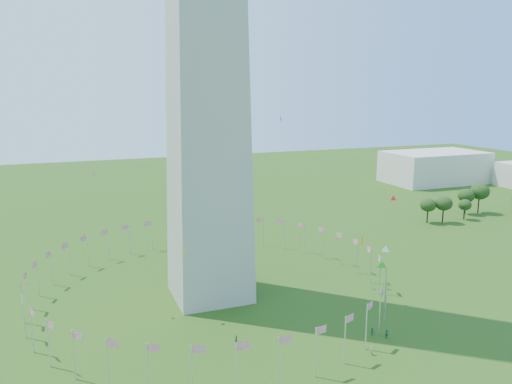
% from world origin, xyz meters
% --- Properties ---
extents(flag_ring, '(80.24, 80.24, 9.00)m').
position_xyz_m(flag_ring, '(-0.00, 50.00, 4.50)').
color(flag_ring, silver).
rests_on(flag_ring, ground).
extents(gov_building_east_a, '(50.00, 30.00, 16.00)m').
position_xyz_m(gov_building_east_a, '(150.00, 150.00, 8.00)').
color(gov_building_east_a, beige).
rests_on(gov_building_east_a, ground).
extents(kites_aloft, '(124.84, 72.00, 37.06)m').
position_xyz_m(kites_aloft, '(14.72, 21.56, 20.53)').
color(kites_aloft, green).
rests_on(kites_aloft, ground).
extents(tree_line_east, '(53.20, 15.53, 11.54)m').
position_xyz_m(tree_line_east, '(115.75, 85.97, 4.93)').
color(tree_line_east, '#284918').
rests_on(tree_line_east, ground).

